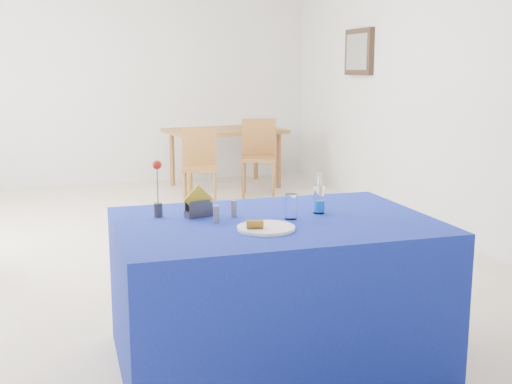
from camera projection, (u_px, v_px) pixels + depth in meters
floor at (170, 252)px, 5.40m from camera, size 7.00×7.00×0.00m
room_shell at (164, 39)px, 5.07m from camera, size 7.00×7.00×7.00m
picture_frame at (359, 52)px, 7.28m from camera, size 0.06×0.64×0.52m
picture_art at (357, 52)px, 7.28m from camera, size 0.02×0.52×0.40m
plate at (266, 228)px, 3.07m from camera, size 0.28×0.28×0.01m
drinking_glass at (291, 207)px, 3.27m from camera, size 0.06×0.06×0.13m
salt_shaker at (216, 214)px, 3.21m from camera, size 0.03×0.03×0.08m
pepper_shaker at (234, 208)px, 3.33m from camera, size 0.03×0.03×0.08m
blue_table at (275, 290)px, 3.34m from camera, size 1.60×1.10×0.76m
water_bottle at (319, 200)px, 3.40m from camera, size 0.06×0.06×0.21m
napkin_holder at (199, 207)px, 3.33m from camera, size 0.16×0.10×0.17m
rose_vase at (158, 190)px, 3.31m from camera, size 0.05×0.05×0.30m
oak_table at (225, 135)px, 8.22m from camera, size 1.54×1.10×0.76m
chair_bg_left at (199, 161)px, 7.16m from camera, size 0.46×0.46×0.86m
chair_bg_right at (259, 151)px, 7.73m from camera, size 0.52×0.52×0.92m
banana_pieces at (255, 224)px, 3.03m from camera, size 0.09×0.06×0.04m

